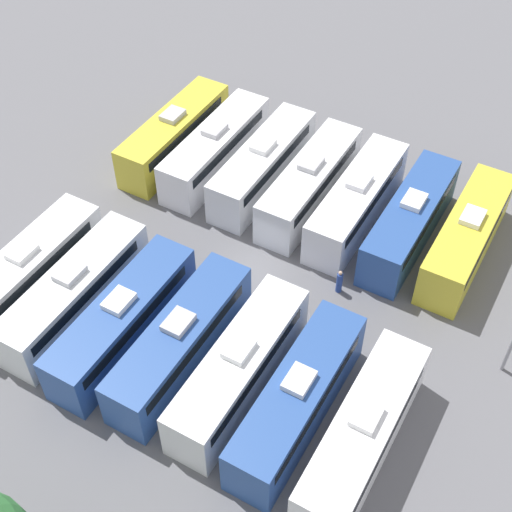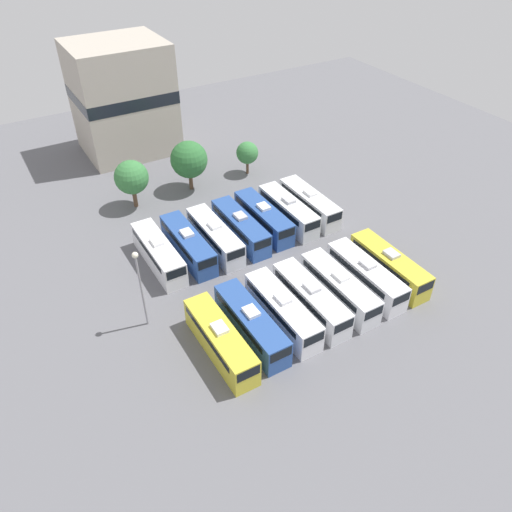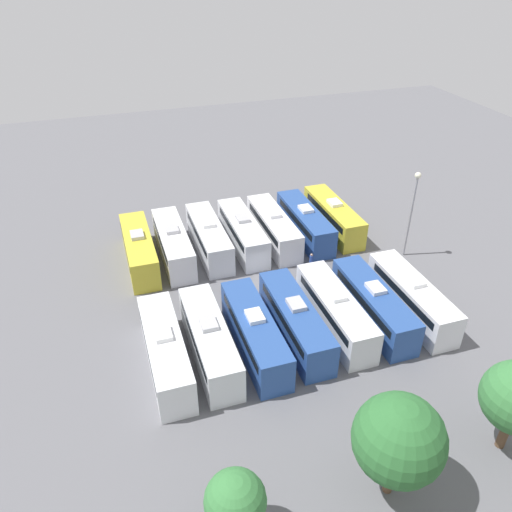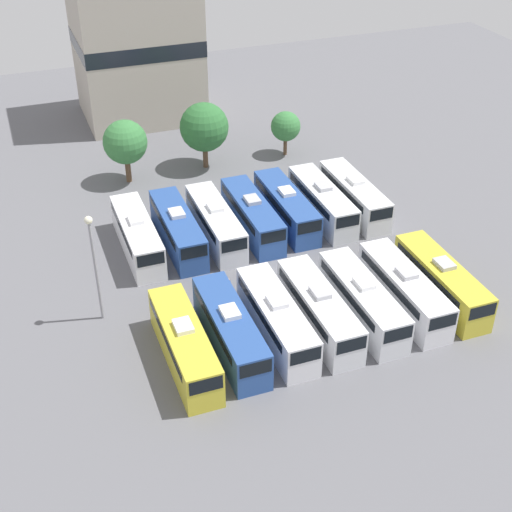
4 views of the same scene
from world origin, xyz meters
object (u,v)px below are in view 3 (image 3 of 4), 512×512
object	(u,v)px
bus_1	(305,222)
light_pole	(413,202)
bus_3	(243,232)
bus_6	(139,249)
tree_1	(399,440)
bus_4	(209,237)
bus_8	(373,304)
bus_2	(274,227)
bus_7	(412,297)
bus_5	(173,243)
bus_9	(335,311)
worker_person	(311,262)
bus_0	(333,216)
bus_11	(255,332)
bus_13	(165,350)
bus_12	(210,340)
bus_10	(295,320)
tree_2	(235,501)

from	to	relation	value
bus_1	light_pole	xyz separation A→B (m)	(-8.05, 6.64, 4.27)
bus_3	bus_6	size ratio (longest dim) A/B	1.00
bus_6	tree_1	size ratio (longest dim) A/B	1.47
bus_4	bus_8	xyz separation A→B (m)	(-10.28, 14.85, 0.00)
bus_3	light_pole	size ratio (longest dim) A/B	1.16
bus_2	bus_7	size ratio (longest dim) A/B	1.00
bus_5	bus_9	size ratio (longest dim) A/B	1.00
worker_person	light_pole	bearing A→B (deg)	176.14
bus_0	bus_3	bearing A→B (deg)	1.50
bus_9	bus_11	distance (m)	6.99
bus_11	bus_13	xyz separation A→B (m)	(6.83, -0.18, 0.00)
bus_3	bus_6	bearing A→B (deg)	0.15
bus_6	bus_13	world-z (taller)	same
bus_12	tree_1	distance (m)	15.84
bus_0	tree_1	bearing A→B (deg)	70.28
bus_6	light_pole	world-z (taller)	light_pole
bus_8	bus_10	bearing A→B (deg)	-0.43
bus_7	bus_8	size ratio (longest dim) A/B	1.00
bus_4	light_pole	size ratio (longest dim) A/B	1.16
bus_5	bus_12	world-z (taller)	same
bus_0	bus_11	xyz separation A→B (m)	(13.97, 15.32, 0.00)
bus_0	bus_12	world-z (taller)	same
bus_10	worker_person	size ratio (longest dim) A/B	6.25
bus_7	tree_2	distance (m)	23.72
bus_1	bus_4	bearing A→B (deg)	-1.05
bus_9	tree_1	bearing A→B (deg)	76.53
bus_2	bus_4	world-z (taller)	same
bus_2	bus_3	xyz separation A→B (m)	(3.35, -0.08, 0.00)
worker_person	light_pole	world-z (taller)	light_pole
light_pole	bus_11	bearing A→B (deg)	24.17
bus_2	bus_8	bearing A→B (deg)	103.08
bus_9	worker_person	distance (m)	8.73
bus_1	tree_2	size ratio (longest dim) A/B	2.11
bus_10	bus_12	world-z (taller)	same
bus_5	bus_10	xyz separation A→B (m)	(-7.02, 14.70, 0.00)
bus_7	worker_person	size ratio (longest dim) A/B	6.25
bus_10	tree_1	xyz separation A→B (m)	(-0.13, 13.98, 2.83)
bus_13	tree_2	size ratio (longest dim) A/B	2.11
worker_person	bus_11	bearing A→B (deg)	46.12
bus_5	bus_6	xyz separation A→B (m)	(3.34, 0.04, 0.00)
bus_1	tree_2	bearing A→B (deg)	60.72
bus_4	bus_8	bearing A→B (deg)	124.70
bus_2	bus_5	distance (m)	10.51
tree_2	bus_5	bearing A→B (deg)	-93.81
bus_7	light_pole	distance (m)	10.33
bus_6	bus_3	bearing A→B (deg)	-179.85
bus_3	bus_12	distance (m)	16.40
tree_2	bus_12	bearing A→B (deg)	-98.11
bus_2	light_pole	size ratio (longest dim) A/B	1.16
bus_0	bus_13	size ratio (longest dim) A/B	1.00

